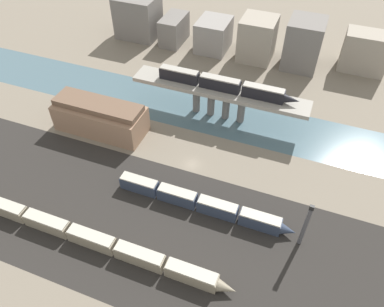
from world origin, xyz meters
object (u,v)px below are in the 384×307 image
Objects in this scene: train_yard_mid at (202,203)px; signal_tower at (305,226)px; train_on_bridge at (225,85)px; warehouse_building at (100,117)px; train_yard_near at (75,233)px.

signal_tower is at bearing -2.76° from train_yard_mid.
train_on_bridge is 40.03m from warehouse_building.
train_on_bridge reaches higher than train_yard_near.
signal_tower is at bearing -16.56° from warehouse_building.
train_yard_near is 1.69× the size of train_yard_mid.
warehouse_building is (-14.84, 37.69, 3.12)m from train_yard_near.
train_on_bridge reaches higher than warehouse_building.
train_on_bridge is at bearing 30.39° from warehouse_building.
train_on_bridge is at bearing 71.68° from train_yard_near.
train_on_bridge is 0.56× the size of train_yard_near.
train_on_bridge is 1.58× the size of warehouse_building.
train_yard_mid is (6.54, -38.27, -10.63)m from train_on_bridge.
warehouse_building reaches higher than train_yard_near.
signal_tower is at bearing -50.90° from train_on_bridge.
train_yard_mid is 3.28× the size of signal_tower.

